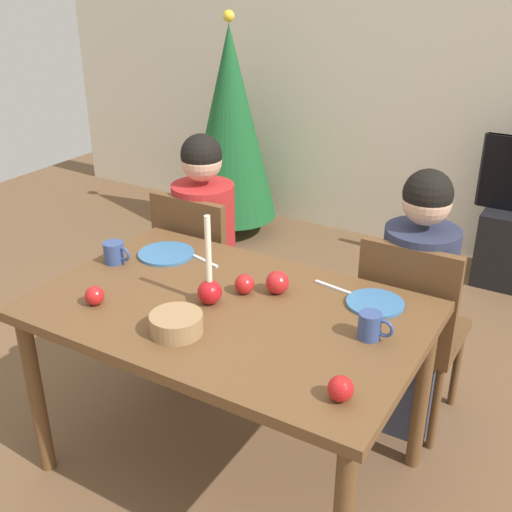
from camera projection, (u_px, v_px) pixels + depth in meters
The scene contains 20 objects.
ground_plane at pixel (231, 464), 2.58m from camera, with size 7.68×7.68×0.00m, color brown.
back_wall at pixel (444, 60), 4.05m from camera, with size 6.40×0.10×2.60m, color beige.
dining_table at pixel (228, 326), 2.29m from camera, with size 1.40×0.90×0.75m.
chair_left at pixel (202, 267), 3.09m from camera, with size 0.40×0.40×0.90m.
chair_right at pixel (410, 324), 2.60m from camera, with size 0.40×0.40×0.90m.
person_left_child at pixel (205, 254), 3.09m from camera, with size 0.30×0.30×1.17m.
person_right_child at pixel (414, 309), 2.60m from camera, with size 0.30×0.30×1.17m.
christmas_tree at pixel (231, 125), 4.46m from camera, with size 0.67×0.67×1.59m.
candle_centerpiece at pixel (210, 286), 2.25m from camera, with size 0.09×0.09×0.34m.
plate_left at pixel (166, 254), 2.65m from camera, with size 0.24×0.24×0.01m, color teal.
plate_right at pixel (375, 303), 2.27m from camera, with size 0.21×0.21×0.01m, color teal.
mug_left at pixel (115, 253), 2.57m from camera, with size 0.13×0.08×0.09m.
mug_right at pixel (371, 326), 2.05m from camera, with size 0.12×0.08×0.09m.
fork_left at pixel (203, 260), 2.60m from camera, with size 0.18×0.01×0.01m, color silver.
fork_right at pixel (335, 288), 2.38m from camera, with size 0.18×0.01×0.01m, color silver.
bowl_walnuts at pixel (176, 324), 2.08m from camera, with size 0.18×0.18×0.07m, color #99754C.
apple_near_candle at pixel (277, 282), 2.33m from camera, with size 0.09×0.09×0.09m, color red.
apple_by_left_plate at pixel (95, 296), 2.26m from camera, with size 0.07×0.07×0.07m, color red.
apple_by_right_mug at pixel (245, 284), 2.33m from camera, with size 0.08×0.08×0.08m, color red.
apple_far_edge at pixel (341, 389), 1.76m from camera, with size 0.08×0.08×0.08m, color red.
Camera 1 is at (1.09, -1.64, 1.88)m, focal length 43.87 mm.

